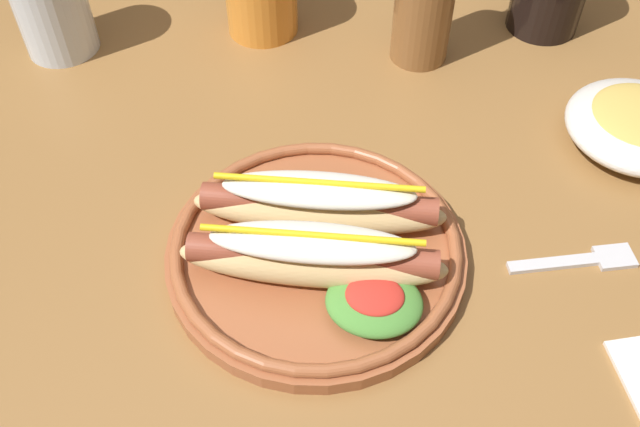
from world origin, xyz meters
TOP-DOWN VIEW (x-y plane):
  - dining_table at (0.00, 0.00)m, footprint 1.20×1.01m
  - hot_dog_plate at (0.03, -0.07)m, footprint 0.28×0.28m
  - fork at (0.27, -0.04)m, footprint 0.12×0.05m
  - side_bowl at (0.35, 0.14)m, footprint 0.15×0.15m

SIDE VIEW (x-z plane):
  - dining_table at x=0.00m, z-range 0.27..1.01m
  - fork at x=0.27m, z-range 0.74..0.74m
  - side_bowl at x=0.35m, z-range 0.74..0.79m
  - hot_dog_plate at x=0.03m, z-range 0.73..0.80m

